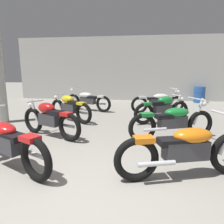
# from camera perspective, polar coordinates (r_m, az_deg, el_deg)

# --- Properties ---
(ground_plane) EXTENTS (60.00, 60.00, 0.00)m
(ground_plane) POSITION_cam_1_polar(r_m,az_deg,el_deg) (2.61, -9.47, -25.60)
(ground_plane) COLOR gray
(back_wall) EXTENTS (12.91, 0.24, 3.60)m
(back_wall) POSITION_cam_1_polar(r_m,az_deg,el_deg) (11.71, 4.19, 12.30)
(back_wall) COLOR #B2B2AD
(back_wall) RESTS_ON ground
(motorcycle_left_row_0) EXTENTS (1.99, 1.12, 0.97)m
(motorcycle_left_row_0) POSITION_cam_1_polar(r_m,az_deg,el_deg) (3.70, -28.11, -7.55)
(motorcycle_left_row_0) COLOR black
(motorcycle_left_row_0) RESTS_ON ground
(motorcycle_left_row_1) EXTENTS (1.84, 0.92, 0.88)m
(motorcycle_left_row_1) POSITION_cam_1_polar(r_m,az_deg,el_deg) (5.09, -17.53, -1.82)
(motorcycle_left_row_1) COLOR black
(motorcycle_left_row_1) RESTS_ON ground
(motorcycle_left_row_2) EXTENTS (1.74, 1.12, 0.88)m
(motorcycle_left_row_2) POSITION_cam_1_polar(r_m,az_deg,el_deg) (6.62, -12.11, 1.36)
(motorcycle_left_row_2) COLOR black
(motorcycle_left_row_2) RESTS_ON ground
(motorcycle_left_row_3) EXTENTS (2.08, 0.95, 0.97)m
(motorcycle_left_row_3) POSITION_cam_1_polar(r_m,az_deg,el_deg) (8.35, -7.06, 3.46)
(motorcycle_left_row_3) COLOR black
(motorcycle_left_row_3) RESTS_ON ground
(motorcycle_right_row_0) EXTENTS (2.11, 0.88, 0.97)m
(motorcycle_right_row_0) POSITION_cam_1_polar(r_m,az_deg,el_deg) (3.18, 20.67, -9.90)
(motorcycle_right_row_0) COLOR black
(motorcycle_right_row_0) RESTS_ON ground
(motorcycle_right_row_1) EXTENTS (2.07, 0.96, 0.97)m
(motorcycle_right_row_1) POSITION_cam_1_polar(r_m,az_deg,el_deg) (4.86, 17.18, -2.49)
(motorcycle_right_row_1) COLOR black
(motorcycle_right_row_1) RESTS_ON ground
(motorcycle_right_row_2) EXTENTS (1.81, 0.98, 0.88)m
(motorcycle_right_row_2) POSITION_cam_1_polar(r_m,az_deg,el_deg) (6.43, 14.38, 0.98)
(motorcycle_right_row_2) COLOR black
(motorcycle_right_row_2) RESTS_ON ground
(motorcycle_right_row_3) EXTENTS (2.13, 0.83, 0.97)m
(motorcycle_right_row_3) POSITION_cam_1_polar(r_m,az_deg,el_deg) (8.01, 13.22, 2.92)
(motorcycle_right_row_3) COLOR black
(motorcycle_right_row_3) RESTS_ON ground
(oil_drum) EXTENTS (0.59, 0.59, 0.85)m
(oil_drum) POSITION_cam_1_polar(r_m,az_deg,el_deg) (11.60, 23.88, 4.59)
(oil_drum) COLOR #23519E
(oil_drum) RESTS_ON ground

